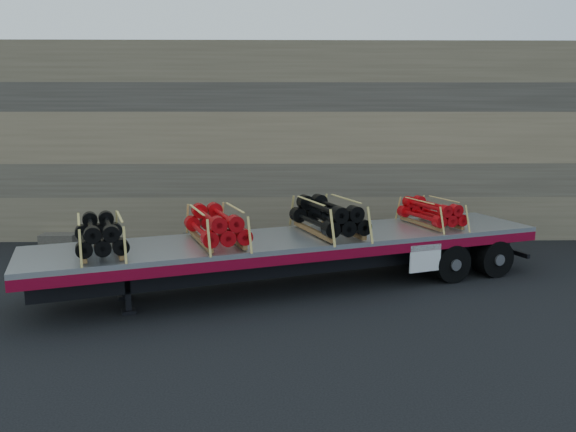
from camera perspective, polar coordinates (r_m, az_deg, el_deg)
name	(u,v)px	position (r m, az deg, el deg)	size (l,w,h in m)	color
ground	(286,282)	(15.44, -0.17, -6.70)	(120.00, 120.00, 0.00)	black
rock_wall	(284,142)	(21.29, -0.37, 7.56)	(44.00, 3.00, 7.00)	#7A6B54
trailer	(297,261)	(14.90, 0.88, -4.61)	(13.59, 2.61, 1.36)	#BABDC2
bundle_front	(100,236)	(13.68, -18.52, -1.90)	(1.10, 2.19, 0.78)	black
bundle_midfront	(216,226)	(14.03, -7.29, -1.05)	(1.17, 2.34, 0.83)	red
bundle_midrear	(328,217)	(15.01, 4.10, -0.13)	(1.25, 2.50, 0.89)	black
bundle_rear	(431,213)	(16.64, 14.33, 0.30)	(1.01, 2.02, 0.72)	red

